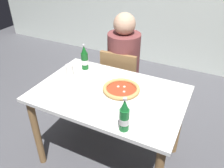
% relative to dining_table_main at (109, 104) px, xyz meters
% --- Properties ---
extents(ground_plane, '(8.00, 8.00, 0.00)m').
position_rel_dining_table_main_xyz_m(ground_plane, '(0.00, 0.00, -0.64)').
color(ground_plane, '#4C4C51').
extents(dining_table_main, '(1.20, 0.80, 0.75)m').
position_rel_dining_table_main_xyz_m(dining_table_main, '(0.00, 0.00, 0.00)').
color(dining_table_main, silver).
rests_on(dining_table_main, ground_plane).
extents(chair_behind_table, '(0.42, 0.42, 0.85)m').
position_rel_dining_table_main_xyz_m(chair_behind_table, '(-0.16, 0.61, -0.15)').
color(chair_behind_table, olive).
rests_on(chair_behind_table, ground_plane).
extents(diner_seated, '(0.34, 0.34, 1.21)m').
position_rel_dining_table_main_xyz_m(diner_seated, '(-0.17, 0.66, -0.05)').
color(diner_seated, '#2D3342').
rests_on(diner_seated, ground_plane).
extents(pizza_margherita_near, '(0.33, 0.33, 0.04)m').
position_rel_dining_table_main_xyz_m(pizza_margherita_near, '(0.08, 0.05, 0.13)').
color(pizza_margherita_near, white).
rests_on(pizza_margherita_near, dining_table_main).
extents(beer_bottle_left, '(0.07, 0.07, 0.25)m').
position_rel_dining_table_main_xyz_m(beer_bottle_left, '(-0.39, 0.25, 0.22)').
color(beer_bottle_left, '#14591E').
rests_on(beer_bottle_left, dining_table_main).
extents(beer_bottle_center, '(0.07, 0.07, 0.25)m').
position_rel_dining_table_main_xyz_m(beer_bottle_center, '(0.28, -0.34, 0.22)').
color(beer_bottle_center, '#196B2D').
rests_on(beer_bottle_center, dining_table_main).
extents(napkin_with_cutlery, '(0.22, 0.22, 0.01)m').
position_rel_dining_table_main_xyz_m(napkin_with_cutlery, '(-0.34, -0.03, 0.12)').
color(napkin_with_cutlery, white).
rests_on(napkin_with_cutlery, dining_table_main).
extents(paper_cup, '(0.07, 0.07, 0.09)m').
position_rel_dining_table_main_xyz_m(paper_cup, '(-0.45, 0.10, 0.16)').
color(paper_cup, white).
rests_on(paper_cup, dining_table_main).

